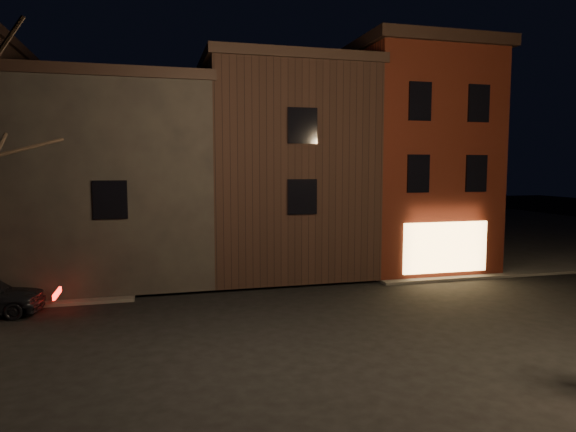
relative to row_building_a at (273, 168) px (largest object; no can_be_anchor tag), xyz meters
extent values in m
plane|color=black|center=(-1.50, -10.50, -4.83)|extent=(120.00, 120.00, 0.00)
cube|color=#2D2B28|center=(18.50, 9.50, -4.77)|extent=(30.00, 30.00, 0.12)
cube|color=#4B170D|center=(6.50, -1.00, 0.29)|extent=(6.00, 8.00, 10.00)
cube|color=black|center=(6.50, -1.00, 5.54)|extent=(6.50, 8.50, 0.50)
cube|color=#FEC972|center=(6.50, -5.05, -3.41)|extent=(4.00, 0.12, 2.20)
cube|color=black|center=(0.00, 0.00, -0.21)|extent=(7.00, 10.00, 9.00)
cube|color=black|center=(0.00, 0.00, 4.49)|extent=(7.30, 10.30, 0.40)
cube|color=black|center=(-7.25, 0.00, -0.71)|extent=(7.50, 10.00, 8.00)
cube|color=black|center=(-7.25, 0.00, 3.49)|extent=(7.80, 10.30, 0.40)
camera|label=1|loc=(-5.74, -24.61, 0.09)|focal=32.00mm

